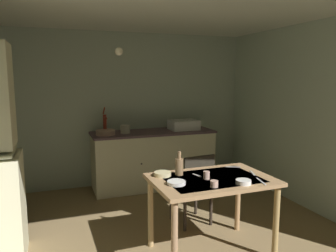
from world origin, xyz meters
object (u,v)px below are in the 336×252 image
mixing_bowl_counter (105,132)px  dining_table (212,188)px  serving_bowl_wide (176,183)px  glass_bottle (179,166)px  mug_tall (214,184)px  sink_basin (184,125)px  chair_far_side (194,187)px  hand_pump (105,122)px

mixing_bowl_counter → dining_table: mixing_bowl_counter is taller
serving_bowl_wide → glass_bottle: bearing=63.2°
serving_bowl_wide → mug_tall: 0.33m
sink_basin → mug_tall: (-0.67, -2.30, -0.17)m
mixing_bowl_counter → chair_far_side: bearing=-61.2°
hand_pump → chair_far_side: bearing=-63.1°
dining_table → glass_bottle: 0.37m
serving_bowl_wide → chair_far_side: bearing=54.6°
chair_far_side → hand_pump: bearing=116.9°
sink_basin → mixing_bowl_counter: 1.24m
serving_bowl_wide → glass_bottle: 0.30m
mixing_bowl_counter → mug_tall: 2.32m
serving_bowl_wide → sink_basin: bearing=65.8°
dining_table → chair_far_side: (0.10, 0.62, -0.20)m
mug_tall → glass_bottle: bearing=109.2°
hand_pump → mixing_bowl_counter: 0.16m
dining_table → sink_basin: bearing=74.5°
hand_pump → mixing_bowl_counter: hand_pump is taller
mixing_bowl_counter → hand_pump: bearing=83.7°
dining_table → glass_bottle: glass_bottle is taller
sink_basin → hand_pump: 1.23m
sink_basin → glass_bottle: (-0.82, -1.86, -0.11)m
dining_table → mixing_bowl_counter: bearing=108.4°
mixing_bowl_counter → serving_bowl_wide: size_ratio=1.67×
hand_pump → mug_tall: hand_pump is taller
dining_table → serving_bowl_wide: serving_bowl_wide is taller
dining_table → serving_bowl_wide: (-0.38, -0.06, 0.11)m
mixing_bowl_counter → mug_tall: size_ratio=3.95×
hand_pump → chair_far_side: hand_pump is taller
dining_table → mug_tall: bearing=-113.2°
mixing_bowl_counter → serving_bowl_wide: (0.29, -2.07, -0.14)m
mug_tall → glass_bottle: (-0.15, 0.43, 0.06)m
sink_basin → dining_table: bearing=-105.5°
hand_pump → glass_bottle: size_ratio=1.68×
sink_basin → mug_tall: bearing=-106.3°
mug_tall → glass_bottle: glass_bottle is taller
sink_basin → dining_table: 2.16m
chair_far_side → dining_table: bearing=-99.0°
hand_pump → serving_bowl_wide: bearing=-82.7°
hand_pump → dining_table: 2.24m
hand_pump → serving_bowl_wide: (0.28, -2.16, -0.27)m
chair_far_side → glass_bottle: (-0.35, -0.42, 0.39)m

